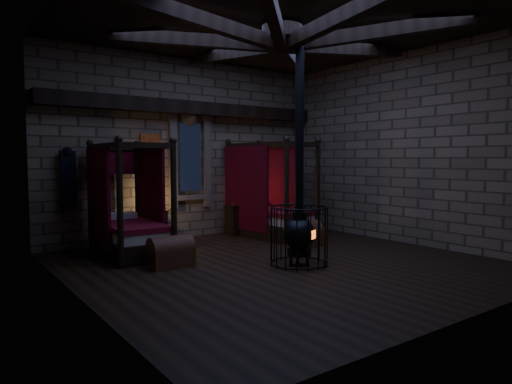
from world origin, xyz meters
TOP-DOWN VIEW (x-y plane):
  - room at (-0.00, 0.09)m, footprint 7.02×7.02m
  - bed_left at (-1.94, 2.32)m, footprint 1.17×2.10m
  - bed_right at (1.58, 2.44)m, footprint 1.34×2.25m
  - trunk_left at (-1.73, 0.91)m, footprint 0.75×0.48m
  - trunk_right at (1.39, 0.92)m, footprint 0.83×0.60m
  - nightstand_left at (-1.07, 3.08)m, footprint 0.46×0.44m
  - nightstand_right at (1.03, 3.04)m, footprint 0.47×0.45m
  - stove at (0.14, -0.31)m, footprint 1.01×1.01m

SIDE VIEW (x-z plane):
  - trunk_left at x=-1.73m, z-range -0.03..0.51m
  - trunk_right at x=1.39m, z-range -0.03..0.52m
  - nightstand_right at x=1.03m, z-range -0.02..0.77m
  - nightstand_left at x=-1.07m, z-range -0.07..0.83m
  - bed_left at x=-1.94m, z-range -0.54..1.60m
  - bed_right at x=1.58m, z-range -0.57..1.68m
  - stove at x=0.14m, z-range -1.40..2.65m
  - room at x=0.00m, z-range 1.60..5.89m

